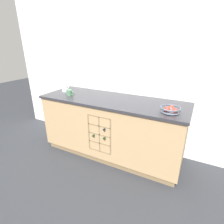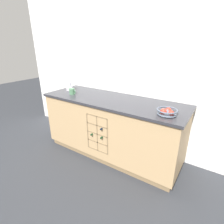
# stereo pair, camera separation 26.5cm
# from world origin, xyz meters

# --- Properties ---
(ground_plane) EXTENTS (14.00, 14.00, 0.00)m
(ground_plane) POSITION_xyz_m (0.00, 0.00, 0.00)
(ground_plane) COLOR #2D3035
(back_wall) EXTENTS (4.56, 0.06, 2.55)m
(back_wall) POSITION_xyz_m (0.00, 0.42, 1.27)
(back_wall) COLOR white
(back_wall) RESTS_ON ground_plane
(kitchen_island) EXTENTS (2.20, 0.76, 0.93)m
(kitchen_island) POSITION_xyz_m (-0.00, -0.00, 0.47)
(kitchen_island) COLOR olive
(kitchen_island) RESTS_ON ground_plane
(fruit_bowl) EXTENTS (0.24, 0.24, 0.08)m
(fruit_bowl) POSITION_xyz_m (0.86, -0.16, 0.98)
(fruit_bowl) COLOR #4C5666
(fruit_bowl) RESTS_ON kitchen_island
(white_pitcher) EXTENTS (0.15, 0.10, 0.18)m
(white_pitcher) POSITION_xyz_m (-0.91, 0.02, 1.03)
(white_pitcher) COLOR white
(white_pitcher) RESTS_ON kitchen_island
(ceramic_mug) EXTENTS (0.13, 0.09, 0.09)m
(ceramic_mug) POSITION_xyz_m (-0.68, -0.13, 0.98)
(ceramic_mug) COLOR #4C7A56
(ceramic_mug) RESTS_ON kitchen_island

